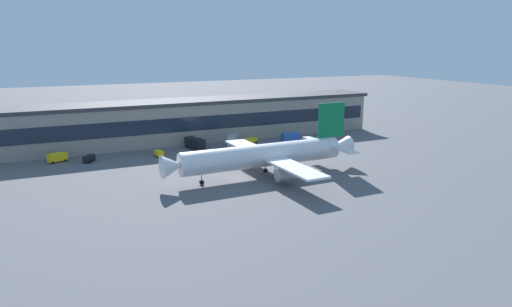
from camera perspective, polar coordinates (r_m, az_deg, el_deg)
ground_plane at (r=114.05m, az=-2.20°, el=-3.14°), size 600.00×600.00×0.00m
terminal_building at (r=159.09m, az=-9.42°, el=4.03°), size 145.39×16.60×14.11m
airliner at (r=115.31m, az=1.24°, el=-0.20°), size 52.48×44.47×17.44m
pushback_tractor at (r=154.27m, az=-0.68°, el=1.64°), size 5.40×4.96×1.75m
baggage_tug at (r=138.72m, az=-11.93°, el=0.03°), size 2.45×3.80×1.85m
crew_van at (r=141.28m, az=-23.46°, el=-0.41°), size 5.64×3.91×2.55m
catering_truck at (r=147.10m, az=-2.88°, el=1.54°), size 5.93×7.51×4.15m
follow_me_car at (r=138.21m, az=-20.04°, el=-0.55°), size 3.89×4.75×1.85m
stair_truck at (r=154.99m, az=4.26°, el=2.01°), size 6.24×3.08×3.55m
fuel_truck at (r=147.29m, az=-7.56°, el=1.29°), size 4.80×8.83×3.35m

